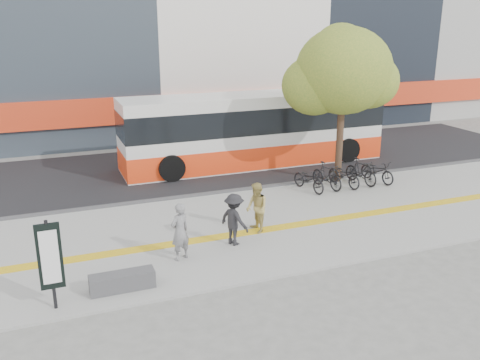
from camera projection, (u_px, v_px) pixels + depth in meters
name	position (u px, v px, depth m)	size (l,w,h in m)	color
ground	(207.00, 256.00, 14.92)	(120.00, 120.00, 0.00)	slate
sidewalk	(193.00, 235.00, 16.25)	(40.00, 7.00, 0.08)	gray
tactile_strip	(197.00, 240.00, 15.79)	(40.00, 0.45, 0.01)	gold
street	(145.00, 172.00, 22.92)	(40.00, 8.00, 0.06)	black
curb	(166.00, 200.00, 19.35)	(40.00, 0.25, 0.14)	#38383A
bench	(122.00, 281.00, 12.87)	(1.60, 0.45, 0.45)	#38383A
signboard	(50.00, 258.00, 11.72)	(0.55, 0.10, 2.20)	black
street_tree	(341.00, 72.00, 20.35)	(4.40, 3.80, 6.31)	#362518
bus	(255.00, 131.00, 23.75)	(12.17, 2.89, 3.24)	silver
bicycle_row	(344.00, 174.00, 20.76)	(4.13, 1.87, 1.04)	black
seated_woman	(180.00, 232.00, 14.32)	(0.61, 0.40, 1.66)	black
pedestrian_tan	(257.00, 208.00, 16.22)	(0.77, 0.60, 1.59)	tan
pedestrian_dark	(234.00, 219.00, 15.31)	(1.02, 0.59, 1.58)	black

